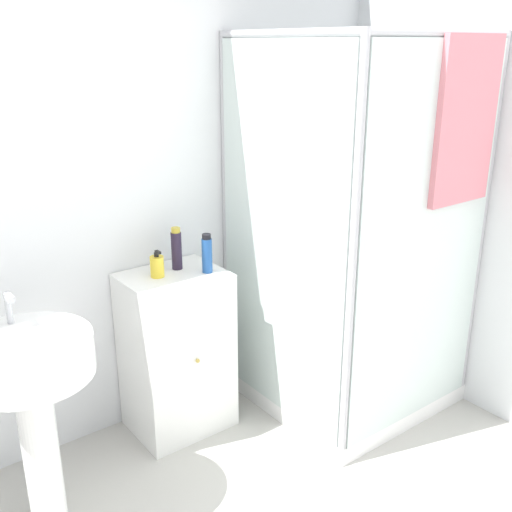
# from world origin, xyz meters

# --- Properties ---
(wall_back) EXTENTS (6.40, 0.06, 2.50)m
(wall_back) POSITION_xyz_m (0.00, 1.70, 1.25)
(wall_back) COLOR silver
(wall_back) RESTS_ON ground_plane
(shower_enclosure) EXTENTS (0.95, 0.98, 1.92)m
(shower_enclosure) POSITION_xyz_m (1.14, 1.10, 0.51)
(shower_enclosure) COLOR white
(shower_enclosure) RESTS_ON ground_plane
(vanity_cabinet) EXTENTS (0.48, 0.40, 0.83)m
(vanity_cabinet) POSITION_xyz_m (0.30, 1.48, 0.41)
(vanity_cabinet) COLOR white
(vanity_cabinet) RESTS_ON ground_plane
(sink) EXTENTS (0.49, 0.49, 0.96)m
(sink) POSITION_xyz_m (-0.46, 1.23, 0.64)
(sink) COLOR white
(sink) RESTS_ON ground_plane
(soap_dispenser) EXTENTS (0.06, 0.07, 0.13)m
(soap_dispenser) POSITION_xyz_m (0.23, 1.50, 0.88)
(soap_dispenser) COLOR yellow
(soap_dispenser) RESTS_ON vanity_cabinet
(shampoo_bottle_tall_black) EXTENTS (0.05, 0.05, 0.21)m
(shampoo_bottle_tall_black) POSITION_xyz_m (0.36, 1.53, 0.93)
(shampoo_bottle_tall_black) COLOR #281E33
(shampoo_bottle_tall_black) RESTS_ON vanity_cabinet
(shampoo_bottle_blue) EXTENTS (0.05, 0.05, 0.19)m
(shampoo_bottle_blue) POSITION_xyz_m (0.45, 1.40, 0.92)
(shampoo_bottle_blue) COLOR #1E4C93
(shampoo_bottle_blue) RESTS_ON vanity_cabinet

